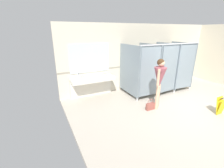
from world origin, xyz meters
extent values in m
cube|color=#B2A899|center=(0.00, 0.00, -0.05)|extent=(7.80, 6.32, 0.10)
cube|color=beige|center=(0.00, 2.92, 1.41)|extent=(7.80, 0.12, 2.83)
cube|color=#9E937F|center=(0.00, 2.86, 1.05)|extent=(7.80, 0.01, 0.06)
cube|color=silver|center=(-2.63, 2.57, 0.75)|extent=(1.70, 0.53, 0.14)
cube|color=silver|center=(-2.63, 2.80, 0.34)|extent=(1.70, 0.08, 0.68)
cube|color=#ADADA8|center=(-3.05, 2.54, 0.77)|extent=(0.42, 0.29, 0.11)
cylinder|color=silver|center=(-3.05, 2.75, 0.88)|extent=(0.04, 0.04, 0.11)
cylinder|color=silver|center=(-3.05, 2.70, 0.92)|extent=(0.03, 0.11, 0.03)
sphere|color=silver|center=(-2.98, 2.76, 0.85)|extent=(0.04, 0.04, 0.04)
cube|color=#ADADA8|center=(-2.20, 2.54, 0.77)|extent=(0.42, 0.29, 0.11)
cylinder|color=silver|center=(-2.20, 2.75, 0.88)|extent=(0.04, 0.04, 0.11)
cylinder|color=silver|center=(-2.20, 2.70, 0.92)|extent=(0.03, 0.11, 0.03)
sphere|color=silver|center=(-2.13, 2.76, 0.85)|extent=(0.04, 0.04, 0.04)
cube|color=silver|center=(-2.63, 2.85, 1.53)|extent=(1.60, 0.02, 1.11)
cube|color=gray|center=(-1.27, 2.14, 1.08)|extent=(0.03, 1.40, 1.92)
cylinder|color=silver|center=(-1.27, 1.50, 0.06)|extent=(0.05, 0.05, 0.12)
cube|color=gray|center=(-0.32, 2.14, 1.08)|extent=(0.03, 1.40, 1.92)
cylinder|color=silver|center=(-0.32, 1.50, 0.06)|extent=(0.05, 0.05, 0.12)
cube|color=gray|center=(0.64, 2.14, 1.08)|extent=(0.03, 1.40, 1.92)
cylinder|color=silver|center=(0.64, 1.50, 0.06)|extent=(0.05, 0.05, 0.12)
cube|color=gray|center=(1.59, 2.14, 1.08)|extent=(0.03, 1.40, 1.92)
cylinder|color=silver|center=(1.59, 1.50, 0.06)|extent=(0.05, 0.05, 0.12)
cube|color=gray|center=(-0.80, 1.47, 1.08)|extent=(0.88, 0.03, 1.82)
cube|color=gray|center=(0.16, 1.47, 1.08)|extent=(0.88, 0.10, 1.82)
cube|color=gray|center=(1.12, 1.47, 1.08)|extent=(0.88, 0.06, 1.82)
cube|color=#B7BABF|center=(0.16, 1.47, 2.06)|extent=(2.93, 0.04, 0.04)
cylinder|color=#DBAD89|center=(-0.92, 0.80, 0.42)|extent=(0.11, 0.11, 0.84)
cylinder|color=#DBAD89|center=(-1.06, 0.68, 0.42)|extent=(0.11, 0.11, 0.84)
cone|color=#994C56|center=(-0.99, 0.74, 1.08)|extent=(0.56, 0.56, 0.71)
cube|color=#994C56|center=(-0.99, 0.74, 1.40)|extent=(0.46, 0.41, 0.10)
cylinder|color=#DBAD89|center=(-0.79, 0.90, 1.17)|extent=(0.08, 0.08, 0.53)
cylinder|color=#DBAD89|center=(-1.19, 0.58, 1.17)|extent=(0.08, 0.08, 0.53)
sphere|color=#DBAD89|center=(-0.99, 0.74, 1.58)|extent=(0.23, 0.23, 0.23)
sphere|color=#472D19|center=(-0.99, 0.75, 1.59)|extent=(0.23, 0.23, 0.23)
cube|color=#934C42|center=(-1.27, 0.74, 0.12)|extent=(0.30, 0.10, 0.24)
torus|color=#934C42|center=(-1.27, 0.74, 0.28)|extent=(0.23, 0.02, 0.23)
cylinder|color=white|center=(-3.13, 2.73, 0.90)|extent=(0.07, 0.07, 0.14)
cylinder|color=black|center=(-3.13, 2.73, 0.99)|extent=(0.03, 0.03, 0.04)
cube|color=yellow|center=(0.52, -0.51, 0.29)|extent=(0.28, 0.10, 0.57)
cube|color=yellow|center=(0.52, -0.42, 0.29)|extent=(0.28, 0.10, 0.57)
cylinder|color=black|center=(0.52, -0.47, 0.56)|extent=(0.28, 0.02, 0.02)
camera|label=1|loc=(-4.49, -2.92, 2.54)|focal=24.94mm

